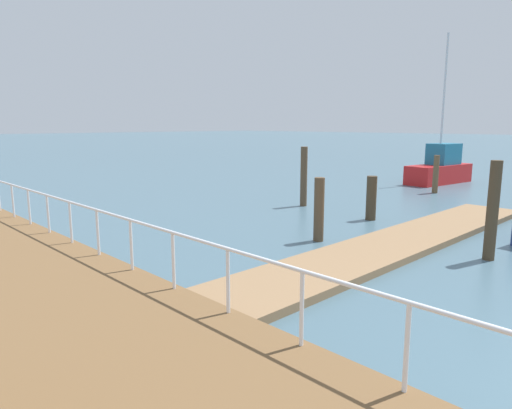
# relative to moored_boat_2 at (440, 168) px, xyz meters

# --- Properties ---
(ground_plane) EXTENTS (300.00, 300.00, 0.00)m
(ground_plane) POSITION_rel_moored_boat_2_xyz_m (-18.16, 8.18, -0.87)
(ground_plane) COLOR #476675
(floating_dock) EXTENTS (14.63, 2.00, 0.18)m
(floating_dock) POSITION_rel_moored_boat_2_xyz_m (-14.34, -5.29, -0.78)
(floating_dock) COLOR #93704C
(floating_dock) RESTS_ON ground_plane
(boardwalk_railing) EXTENTS (0.06, 28.79, 1.08)m
(boardwalk_railing) POSITION_rel_moored_boat_2_xyz_m (-21.31, -0.86, 0.36)
(boardwalk_railing) COLOR white
(boardwalk_railing) RESTS_ON boardwalk
(dock_piling_0) EXTENTS (0.30, 0.30, 1.86)m
(dock_piling_0) POSITION_rel_moored_boat_2_xyz_m (-15.47, -3.38, 0.06)
(dock_piling_0) COLOR brown
(dock_piling_0) RESTS_ON ground_plane
(dock_piling_1) EXTENTS (0.28, 0.28, 2.49)m
(dock_piling_1) POSITION_rel_moored_boat_2_xyz_m (-13.88, -7.51, 0.38)
(dock_piling_1) COLOR #473826
(dock_piling_1) RESTS_ON ground_plane
(dock_piling_2) EXTENTS (0.36, 0.36, 1.56)m
(dock_piling_2) POSITION_rel_moored_boat_2_xyz_m (-11.79, -2.82, -0.09)
(dock_piling_2) COLOR #473826
(dock_piling_2) RESTS_ON ground_plane
(dock_piling_3) EXTENTS (0.28, 0.28, 2.45)m
(dock_piling_3) POSITION_rel_moored_boat_2_xyz_m (-11.36, 0.64, 0.36)
(dock_piling_3) COLOR brown
(dock_piling_3) RESTS_ON ground_plane
(dock_piling_5) EXTENTS (0.27, 0.27, 1.86)m
(dock_piling_5) POSITION_rel_moored_boat_2_xyz_m (-3.95, -1.56, 0.06)
(dock_piling_5) COLOR brown
(dock_piling_5) RESTS_ON ground_plane
(moored_boat_2) EXTENTS (4.73, 2.05, 8.26)m
(moored_boat_2) POSITION_rel_moored_boat_2_xyz_m (0.00, 0.00, 0.00)
(moored_boat_2) COLOR red
(moored_boat_2) RESTS_ON ground_plane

